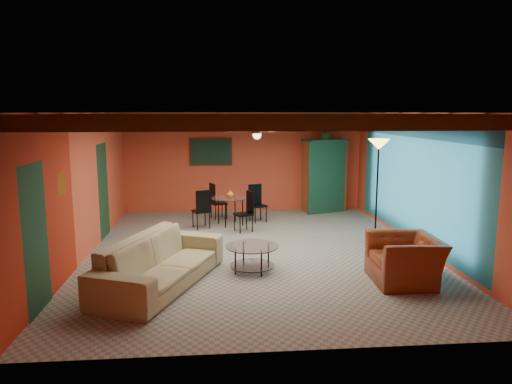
{
  "coord_description": "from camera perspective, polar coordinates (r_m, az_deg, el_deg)",
  "views": [
    {
      "loc": [
        -0.82,
        -9.03,
        2.71
      ],
      "look_at": [
        0.0,
        0.2,
        1.15
      ],
      "focal_mm": 33.41,
      "sensor_mm": 36.0,
      "label": 1
    }
  ],
  "objects": [
    {
      "name": "room",
      "position": [
        9.19,
        0.05,
        7.38
      ],
      "size": [
        6.52,
        8.01,
        2.71
      ],
      "color": "gray",
      "rests_on": "ground"
    },
    {
      "name": "sofa",
      "position": [
        7.71,
        -11.31,
        -8.13
      ],
      "size": [
        1.99,
        2.88,
        0.78
      ],
      "primitive_type": "imported",
      "rotation": [
        0.0,
        0.0,
        1.18
      ],
      "color": "#968761",
      "rests_on": "ground"
    },
    {
      "name": "armchair",
      "position": [
        8.07,
        17.38,
        -7.71
      ],
      "size": [
        1.04,
        1.18,
        0.75
      ],
      "primitive_type": "imported",
      "rotation": [
        0.0,
        0.0,
        -1.6
      ],
      "color": "maroon",
      "rests_on": "ground"
    },
    {
      "name": "coffee_table",
      "position": [
        8.25,
        -0.46,
        -7.92
      ],
      "size": [
        1.17,
        1.17,
        0.46
      ],
      "primitive_type": null,
      "rotation": [
        0.0,
        0.0,
        -0.37
      ],
      "color": "silver",
      "rests_on": "ground"
    },
    {
      "name": "dining_table",
      "position": [
        11.54,
        -3.09,
        -1.67
      ],
      "size": [
        2.33,
        2.33,
        0.94
      ],
      "primitive_type": null,
      "rotation": [
        0.0,
        0.0,
        0.37
      ],
      "color": "silver",
      "rests_on": "ground"
    },
    {
      "name": "armoire",
      "position": [
        13.2,
        8.2,
        1.85
      ],
      "size": [
        1.21,
        0.87,
        1.93
      ],
      "primitive_type": "cube",
      "rotation": [
        0.0,
        0.0,
        0.33
      ],
      "color": "brown",
      "rests_on": "ground"
    },
    {
      "name": "floor_lamp",
      "position": [
        10.35,
        14.28,
        0.22
      ],
      "size": [
        0.56,
        0.56,
        2.17
      ],
      "primitive_type": null,
      "rotation": [
        0.0,
        0.0,
        0.32
      ],
      "color": "black",
      "rests_on": "ground"
    },
    {
      "name": "ceiling_fan",
      "position": [
        9.08,
        0.11,
        7.35
      ],
      "size": [
        1.5,
        1.5,
        0.44
      ],
      "primitive_type": null,
      "color": "#472614",
      "rests_on": "ceiling"
    },
    {
      "name": "painting",
      "position": [
        13.03,
        -5.43,
        4.84
      ],
      "size": [
        1.05,
        0.03,
        0.65
      ],
      "primitive_type": "cube",
      "color": "black",
      "rests_on": "wall_back"
    },
    {
      "name": "potted_plant",
      "position": [
        13.1,
        8.32,
        7.04
      ],
      "size": [
        0.47,
        0.42,
        0.47
      ],
      "primitive_type": "imported",
      "rotation": [
        0.0,
        0.0,
        -0.15
      ],
      "color": "#26661E",
      "rests_on": "armoire"
    },
    {
      "name": "vase",
      "position": [
        11.44,
        -3.12,
        1.09
      ],
      "size": [
        0.21,
        0.21,
        0.18
      ],
      "primitive_type": "imported",
      "rotation": [
        0.0,
        0.0,
        0.19
      ],
      "color": "orange",
      "rests_on": "dining_table"
    }
  ]
}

